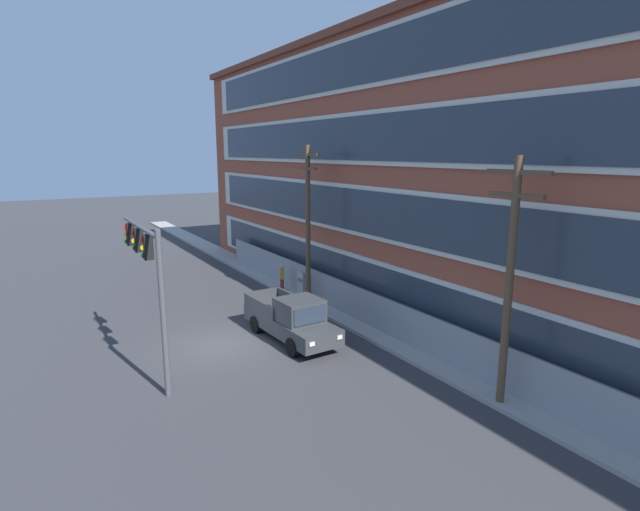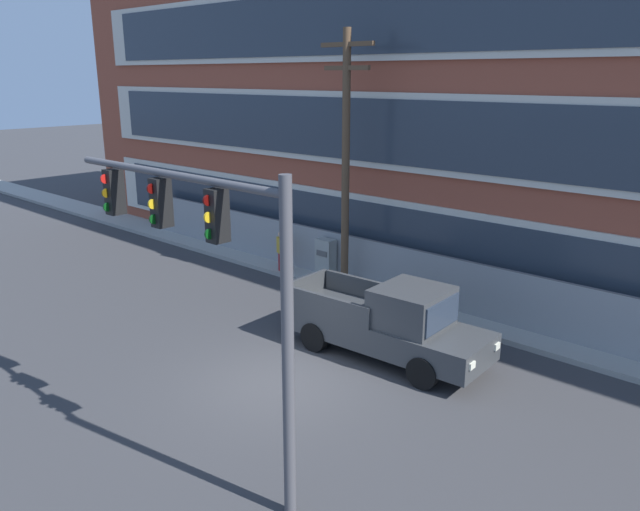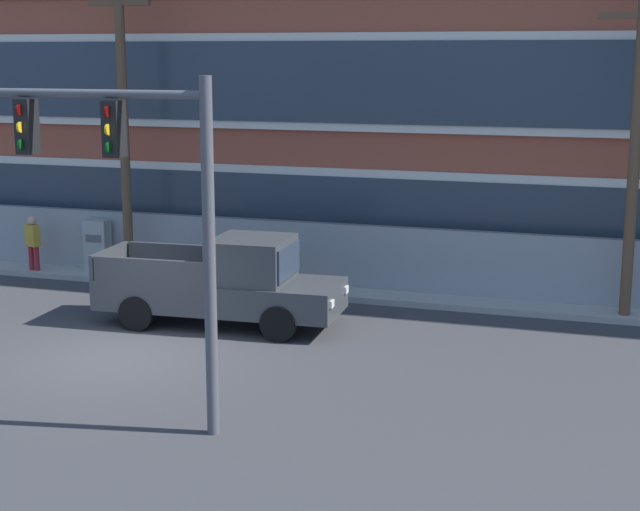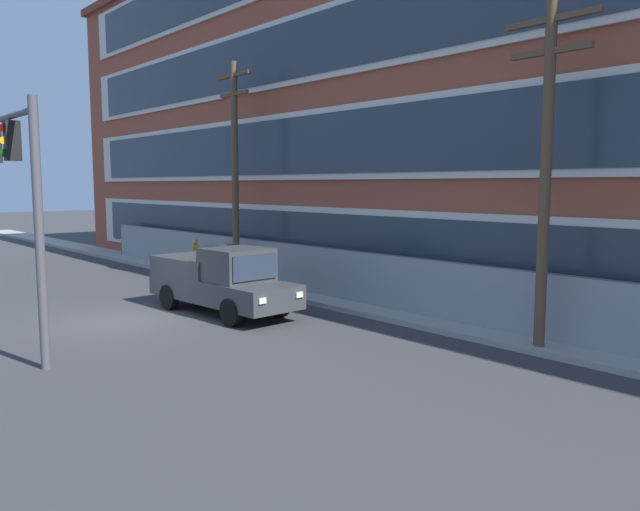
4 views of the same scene
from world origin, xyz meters
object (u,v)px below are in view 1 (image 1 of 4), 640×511
at_px(pedestrian_near_cabinet, 282,277).
at_px(utility_pole_near_corner, 308,220).
at_px(traffic_signal_mast, 148,265).
at_px(utility_pole_midblock, 510,274).
at_px(electrical_cabinet, 303,285).
at_px(pickup_truck_dark_grey, 292,320).

bearing_deg(pedestrian_near_cabinet, utility_pole_near_corner, 2.88).
distance_m(traffic_signal_mast, utility_pole_midblock, 12.39).
xyz_separation_m(traffic_signal_mast, utility_pole_midblock, (8.23, 9.26, 0.24)).
relative_size(utility_pole_midblock, pedestrian_near_cabinet, 4.82).
height_order(utility_pole_midblock, electrical_cabinet, utility_pole_midblock).
xyz_separation_m(traffic_signal_mast, pickup_truck_dark_grey, (-0.46, 6.06, -3.29)).
bearing_deg(electrical_cabinet, pickup_truck_dark_grey, -33.29).
bearing_deg(utility_pole_near_corner, utility_pole_midblock, -0.08).
distance_m(utility_pole_near_corner, utility_pole_midblock, 12.93).
bearing_deg(utility_pole_near_corner, electrical_cabinet, 164.42).
bearing_deg(pickup_truck_dark_grey, utility_pole_near_corner, 142.80).
relative_size(electrical_cabinet, pedestrian_near_cabinet, 0.95).
height_order(electrical_cabinet, pedestrian_near_cabinet, pedestrian_near_cabinet).
distance_m(electrical_cabinet, pedestrian_near_cabinet, 1.83).
bearing_deg(utility_pole_near_corner, pedestrian_near_cabinet, -177.12).
xyz_separation_m(pickup_truck_dark_grey, pedestrian_near_cabinet, (-7.15, 3.07, 0.00)).
distance_m(pickup_truck_dark_grey, electrical_cabinet, 6.45).
distance_m(traffic_signal_mast, utility_pole_near_corner, 10.41).
height_order(utility_pole_near_corner, utility_pole_midblock, utility_pole_near_corner).
xyz_separation_m(traffic_signal_mast, electrical_cabinet, (-5.85, 9.60, -3.46)).
height_order(pickup_truck_dark_grey, utility_pole_near_corner, utility_pole_near_corner).
height_order(utility_pole_midblock, pedestrian_near_cabinet, utility_pole_midblock).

